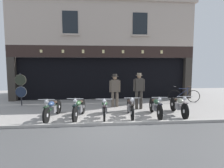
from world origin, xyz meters
TOP-DOWN VIEW (x-y plane):
  - ground at (0.00, -0.98)m, footprint 23.28×22.00m
  - shop_facade at (0.00, 7.02)m, footprint 11.58×4.42m
  - motorcycle_far_left at (-2.26, 1.14)m, footprint 0.62×2.03m
  - motorcycle_left at (-1.20, 1.08)m, footprint 0.62×1.99m
  - motorcycle_center_left at (-0.16, 1.05)m, footprint 0.62×2.00m
  - motorcycle_center at (0.91, 1.10)m, footprint 0.62×1.95m
  - motorcycle_center_right at (1.98, 1.06)m, footprint 0.62×1.97m
  - motorcycle_right at (3.04, 1.16)m, footprint 0.62×1.98m
  - salesman_left at (0.47, 3.02)m, footprint 0.56×0.37m
  - shopkeeper_center at (1.59, 2.44)m, footprint 0.56×0.33m
  - tyre_sign_pole at (-4.44, 3.79)m, footprint 0.58×0.06m
  - advert_board_near at (1.57, 5.40)m, footprint 0.66×0.03m
  - advert_board_far at (2.75, 5.40)m, footprint 0.68×0.03m
  - leaning_bicycle at (4.62, 3.90)m, footprint 1.76×0.56m

SIDE VIEW (x-z plane):
  - ground at x=0.00m, z-range -0.13..0.05m
  - leaning_bicycle at x=4.62m, z-range -0.09..0.85m
  - motorcycle_center_left at x=-0.16m, z-range -0.04..0.86m
  - motorcycle_far_left at x=-2.26m, z-range -0.04..0.87m
  - motorcycle_center at x=0.91m, z-range -0.04..0.88m
  - motorcycle_center_right at x=1.98m, z-range -0.03..0.88m
  - motorcycle_left at x=-1.20m, z-range -0.03..0.89m
  - motorcycle_right at x=3.04m, z-range -0.03..0.89m
  - salesman_left at x=0.47m, z-range 0.10..1.79m
  - shopkeeper_center at x=1.59m, z-range 0.10..1.86m
  - tyre_sign_pole at x=-4.44m, z-range 0.17..1.88m
  - advert_board_near at x=1.57m, z-range 1.08..2.10m
  - advert_board_far at x=2.75m, z-range 1.18..2.17m
  - shop_facade at x=0.00m, z-range -1.38..4.75m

